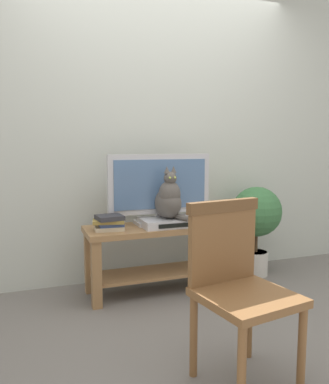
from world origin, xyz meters
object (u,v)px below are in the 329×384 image
book_stack (109,223)px  tv_stand (162,245)px  cat (169,199)px  media_box (168,222)px  potted_plant (256,218)px  tv (160,188)px  wooden_chair (236,277)px

book_stack → tv_stand: bearing=5.8°
cat → media_box: bearing=94.7°
tv_stand → cat: size_ratio=2.97×
tv_stand → potted_plant: size_ratio=1.52×
tv_stand → media_box: size_ratio=2.86×
tv → potted_plant: (0.92, 0.01, -0.31)m
media_box → potted_plant: potted_plant is taller
tv → media_box: tv is taller
tv_stand → tv: tv is taller
cat → book_stack: bearing=178.3°
book_stack → potted_plant: bearing=4.9°
cat → potted_plant: (0.89, 0.13, -0.23)m
media_box → book_stack: bearing=-180.0°
media_box → cat: cat is taller
tv_stand → wooden_chair: wooden_chair is taller
book_stack → tv: bearing=13.4°
tv → book_stack: size_ratio=3.36×
wooden_chair → potted_plant: (0.97, 1.30, 0.00)m
media_box → potted_plant: (0.89, 0.12, -0.05)m
tv → tv_stand: bearing=-90.0°
media_box → potted_plant: 0.90m
potted_plant → book_stack: bearing=-175.1°
wooden_chair → book_stack: size_ratio=3.55×
tv → cat: (0.03, -0.12, -0.08)m
tv → wooden_chair: 1.32m
cat → wooden_chair: cat is taller
tv_stand → tv: (0.00, 0.06, 0.46)m
wooden_chair → potted_plant: size_ratio=1.11×
tv_stand → media_box: (0.03, -0.04, 0.20)m
tv → media_box: (0.03, -0.10, -0.26)m
book_stack → wooden_chair: bearing=-71.9°
wooden_chair → book_stack: 1.25m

